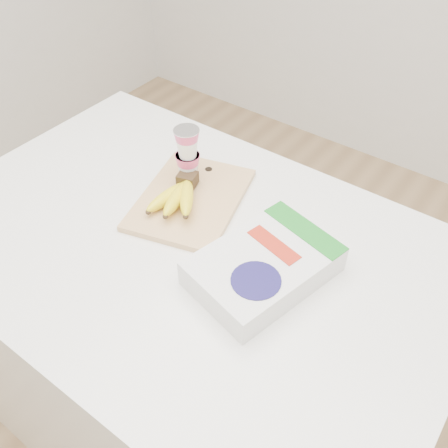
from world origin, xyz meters
name	(u,v)px	position (x,y,z in m)	size (l,w,h in m)	color
room	(175,102)	(0.00, 0.00, 1.35)	(4.00, 4.00, 4.00)	tan
table	(194,353)	(0.00, 0.00, 0.49)	(1.30, 0.87, 0.98)	white
cutting_board	(191,199)	(-0.08, 0.12, 0.99)	(0.25, 0.34, 0.02)	tan
bananas	(178,195)	(-0.09, 0.09, 1.02)	(0.14, 0.19, 0.06)	#382816
yogurt_stack	(187,153)	(-0.13, 0.18, 1.08)	(0.07, 0.07, 0.16)	white
cereal_box	(264,266)	(0.21, 0.02, 1.01)	(0.28, 0.35, 0.07)	white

